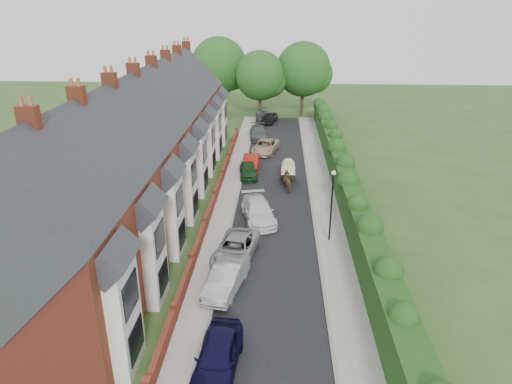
{
  "coord_description": "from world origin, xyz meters",
  "views": [
    {
      "loc": [
        -0.14,
        -23.86,
        15.18
      ],
      "look_at": [
        -1.8,
        7.24,
        2.2
      ],
      "focal_mm": 32.0,
      "sensor_mm": 36.0,
      "label": 1
    }
  ],
  "objects_px": {
    "car_silver_a": "(226,278)",
    "car_red": "(251,163)",
    "car_navy": "(218,356)",
    "car_beige": "(265,146)",
    "car_black": "(269,118)",
    "horse": "(288,182)",
    "lamppost": "(332,197)",
    "car_green": "(248,170)",
    "car_white": "(258,211)",
    "horse_cart": "(288,170)",
    "car_grey": "(258,132)",
    "car_silver_b": "(236,249)"
  },
  "relations": [
    {
      "from": "car_navy",
      "to": "car_green",
      "type": "xyz_separation_m",
      "value": [
        -0.33,
        24.41,
        -0.11
      ]
    },
    {
      "from": "car_red",
      "to": "horse_cart",
      "type": "relative_size",
      "value": 1.48
    },
    {
      "from": "car_navy",
      "to": "car_grey",
      "type": "distance_m",
      "value": 37.61
    },
    {
      "from": "car_navy",
      "to": "car_silver_b",
      "type": "bearing_deg",
      "value": 94.64
    },
    {
      "from": "car_white",
      "to": "car_black",
      "type": "distance_m",
      "value": 30.05
    },
    {
      "from": "car_silver_b",
      "to": "car_red",
      "type": "bearing_deg",
      "value": 100.04
    },
    {
      "from": "car_navy",
      "to": "car_grey",
      "type": "relative_size",
      "value": 0.92
    },
    {
      "from": "car_navy",
      "to": "car_beige",
      "type": "height_order",
      "value": "car_navy"
    },
    {
      "from": "horse_cart",
      "to": "car_white",
      "type": "bearing_deg",
      "value": -105.95
    },
    {
      "from": "car_green",
      "to": "car_navy",
      "type": "bearing_deg",
      "value": -95.61
    },
    {
      "from": "horse",
      "to": "horse_cart",
      "type": "distance_m",
      "value": 2.09
    },
    {
      "from": "car_red",
      "to": "car_white",
      "type": "bearing_deg",
      "value": -82.71
    },
    {
      "from": "lamppost",
      "to": "car_navy",
      "type": "bearing_deg",
      "value": -116.44
    },
    {
      "from": "car_navy",
      "to": "car_white",
      "type": "xyz_separation_m",
      "value": [
        1.05,
        15.21,
        -0.03
      ]
    },
    {
      "from": "car_white",
      "to": "car_beige",
      "type": "xyz_separation_m",
      "value": [
        -0.03,
        16.8,
        -0.07
      ]
    },
    {
      "from": "car_navy",
      "to": "car_beige",
      "type": "xyz_separation_m",
      "value": [
        1.02,
        32.01,
        -0.09
      ]
    },
    {
      "from": "car_black",
      "to": "horse",
      "type": "xyz_separation_m",
      "value": [
        2.3,
        -24.01,
        0.08
      ]
    },
    {
      "from": "car_white",
      "to": "car_grey",
      "type": "distance_m",
      "value": 22.43
    },
    {
      "from": "car_silver_b",
      "to": "horse",
      "type": "relative_size",
      "value": 2.66
    },
    {
      "from": "car_red",
      "to": "horse",
      "type": "xyz_separation_m",
      "value": [
        3.58,
        -5.16,
        0.1
      ]
    },
    {
      "from": "car_silver_a",
      "to": "car_beige",
      "type": "bearing_deg",
      "value": 99.94
    },
    {
      "from": "car_silver_a",
      "to": "car_grey",
      "type": "distance_m",
      "value": 31.44
    },
    {
      "from": "car_white",
      "to": "horse_cart",
      "type": "bearing_deg",
      "value": 61.25
    },
    {
      "from": "car_navy",
      "to": "lamppost",
      "type": "bearing_deg",
      "value": 67.55
    },
    {
      "from": "car_silver_a",
      "to": "car_red",
      "type": "height_order",
      "value": "car_silver_a"
    },
    {
      "from": "car_green",
      "to": "car_silver_a",
      "type": "bearing_deg",
      "value": -96.38
    },
    {
      "from": "car_beige",
      "to": "horse_cart",
      "type": "xyz_separation_m",
      "value": [
        2.35,
        -8.7,
        0.5
      ]
    },
    {
      "from": "lamppost",
      "to": "car_beige",
      "type": "distance_m",
      "value": 20.6
    },
    {
      "from": "car_silver_b",
      "to": "car_grey",
      "type": "xyz_separation_m",
      "value": [
        0.07,
        28.0,
        0.02
      ]
    },
    {
      "from": "car_navy",
      "to": "car_white",
      "type": "distance_m",
      "value": 15.24
    },
    {
      "from": "lamppost",
      "to": "car_silver_a",
      "type": "distance_m",
      "value": 9.16
    },
    {
      "from": "car_black",
      "to": "car_red",
      "type": "bearing_deg",
      "value": -81.12
    },
    {
      "from": "car_white",
      "to": "car_green",
      "type": "bearing_deg",
      "value": 85.75
    },
    {
      "from": "lamppost",
      "to": "car_beige",
      "type": "height_order",
      "value": "lamppost"
    },
    {
      "from": "car_red",
      "to": "car_black",
      "type": "distance_m",
      "value": 18.89
    },
    {
      "from": "car_green",
      "to": "horse_cart",
      "type": "relative_size",
      "value": 1.36
    },
    {
      "from": "car_beige",
      "to": "horse_cart",
      "type": "distance_m",
      "value": 9.03
    },
    {
      "from": "car_white",
      "to": "horse_cart",
      "type": "distance_m",
      "value": 8.43
    },
    {
      "from": "lamppost",
      "to": "horse_cart",
      "type": "bearing_deg",
      "value": 103.69
    },
    {
      "from": "car_grey",
      "to": "horse",
      "type": "relative_size",
      "value": 2.6
    },
    {
      "from": "lamppost",
      "to": "car_grey",
      "type": "distance_m",
      "value": 26.25
    },
    {
      "from": "car_silver_b",
      "to": "car_beige",
      "type": "height_order",
      "value": "car_silver_b"
    },
    {
      "from": "horse_cart",
      "to": "car_silver_a",
      "type": "bearing_deg",
      "value": -102.18
    },
    {
      "from": "lamppost",
      "to": "car_beige",
      "type": "bearing_deg",
      "value": 104.31
    },
    {
      "from": "car_black",
      "to": "horse",
      "type": "bearing_deg",
      "value": -71.77
    },
    {
      "from": "car_navy",
      "to": "car_silver_b",
      "type": "height_order",
      "value": "car_navy"
    },
    {
      "from": "car_silver_b",
      "to": "car_green",
      "type": "height_order",
      "value": "car_silver_b"
    },
    {
      "from": "car_navy",
      "to": "car_white",
      "type": "height_order",
      "value": "car_navy"
    },
    {
      "from": "car_red",
      "to": "car_grey",
      "type": "height_order",
      "value": "car_grey"
    },
    {
      "from": "car_navy",
      "to": "car_grey",
      "type": "height_order",
      "value": "car_navy"
    }
  ]
}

